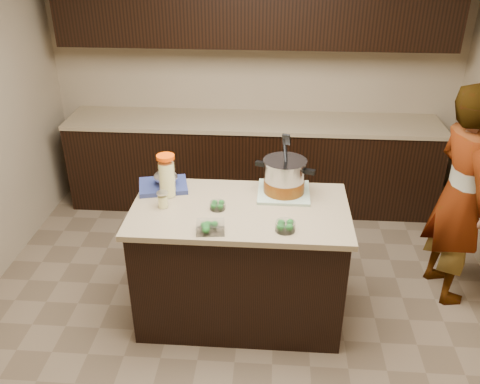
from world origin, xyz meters
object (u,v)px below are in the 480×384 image
Objects in this scene: lemonade_pitcher at (167,177)px; stock_pot at (284,178)px; island at (240,262)px; person at (461,196)px.

stock_pot is at bearing 5.87° from lemonade_pitcher.
island is 0.79m from lemonade_pitcher.
island is 4.87× the size of lemonade_pitcher.
person is (2.09, 0.26, -0.20)m from lemonade_pitcher.
lemonade_pitcher is (-0.51, 0.14, 0.59)m from island.
lemonade_pitcher is 2.11m from person.
lemonade_pitcher reaches higher than island.
stock_pot is 1.43× the size of lemonade_pitcher.
lemonade_pitcher is at bearing 164.56° from island.
person is at bearing 6.98° from lemonade_pitcher.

